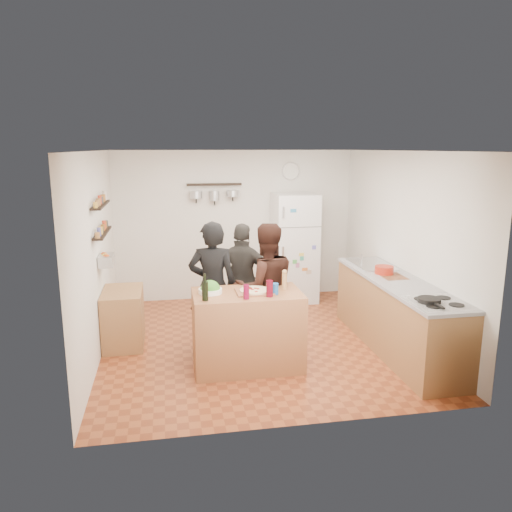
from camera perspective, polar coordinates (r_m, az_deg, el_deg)
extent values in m
plane|color=brown|center=(6.77, 0.15, -9.73)|extent=(4.20, 4.20, 0.00)
plane|color=white|center=(6.28, 0.17, 11.93)|extent=(4.20, 4.20, 0.00)
plane|color=silver|center=(8.45, -2.41, 3.51)|extent=(4.00, 0.00, 4.00)
plane|color=silver|center=(6.37, -17.83, 0.01)|extent=(0.00, 4.20, 4.20)
plane|color=silver|center=(7.04, 16.38, 1.24)|extent=(0.00, 4.20, 4.20)
cube|color=#9B6238|center=(5.89, -0.99, -8.44)|extent=(1.25, 0.72, 0.91)
cube|color=brown|center=(5.74, -0.18, -4.12)|extent=(0.42, 0.34, 0.02)
cylinder|color=beige|center=(5.73, -0.18, -3.93)|extent=(0.34, 0.34, 0.02)
cylinder|color=white|center=(5.74, -5.24, -3.99)|extent=(0.27, 0.27, 0.05)
cylinder|color=black|center=(5.45, -5.84, -4.02)|extent=(0.07, 0.07, 0.21)
cylinder|color=maroon|center=(5.49, -1.12, -4.13)|extent=(0.07, 0.07, 0.16)
cylinder|color=#500615|center=(5.57, 1.56, -3.74)|extent=(0.08, 0.08, 0.19)
cylinder|color=#AA7A47|center=(5.85, 3.27, -2.93)|extent=(0.06, 0.06, 0.19)
cylinder|color=#1A4F92|center=(5.67, 2.19, -3.76)|extent=(0.08, 0.08, 0.13)
imported|color=black|center=(6.29, -4.96, -3.51)|extent=(0.67, 0.50, 1.66)
imported|color=black|center=(6.22, 1.11, -3.74)|extent=(0.84, 0.68, 1.65)
imported|color=#282623|center=(6.76, -1.48, -2.81)|extent=(0.99, 0.68, 1.56)
cube|color=#9E7042|center=(6.64, 15.74, -6.54)|extent=(0.63, 2.63, 0.90)
cube|color=white|center=(5.71, 20.14, -5.09)|extent=(0.60, 0.62, 0.02)
cylinder|color=black|center=(5.66, 19.18, -4.79)|extent=(0.24, 0.24, 0.05)
cube|color=silver|center=(7.25, 13.05, -0.97)|extent=(0.50, 0.80, 0.03)
cube|color=brown|center=(6.66, 15.32, -2.33)|extent=(0.30, 0.40, 0.02)
cylinder|color=#A52312|center=(6.75, 14.44, -1.55)|extent=(0.24, 0.24, 0.10)
cube|color=white|center=(8.36, 4.41, 0.95)|extent=(0.70, 0.68, 1.80)
cylinder|color=silver|center=(8.52, 3.99, 9.65)|extent=(0.30, 0.03, 0.30)
cube|color=black|center=(6.51, -17.14, 2.55)|extent=(0.12, 1.00, 0.02)
cube|color=black|center=(6.46, -17.34, 5.61)|extent=(0.12, 1.00, 0.02)
cube|color=silver|center=(6.57, -16.69, -0.44)|extent=(0.18, 0.35, 0.14)
cube|color=#A37344|center=(6.79, -14.91, -6.81)|extent=(0.50, 0.80, 0.73)
cube|color=black|center=(8.24, -4.79, 8.15)|extent=(0.90, 0.04, 0.04)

